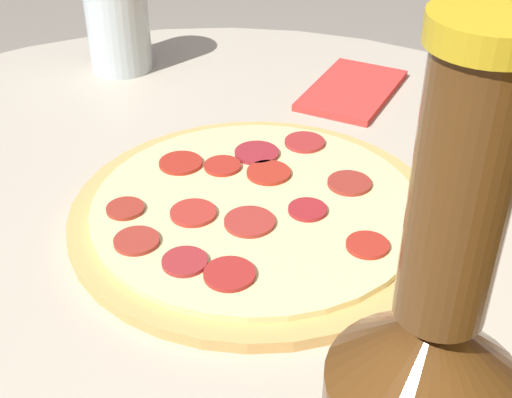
{
  "coord_description": "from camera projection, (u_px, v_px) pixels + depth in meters",
  "views": [
    {
      "loc": [
        0.36,
        0.33,
        1.08
      ],
      "look_at": [
        -0.05,
        0.03,
        0.74
      ],
      "focal_mm": 50.0,
      "sensor_mm": 36.0,
      "label": 1
    }
  ],
  "objects": [
    {
      "name": "table",
      "position": [
        202.0,
        363.0,
        0.7
      ],
      "size": [
        0.96,
        0.96,
        0.72
      ],
      "color": "#B2A893",
      "rests_on": "ground_plane"
    },
    {
      "name": "napkin",
      "position": [
        352.0,
        90.0,
        0.83
      ],
      "size": [
        0.16,
        0.11,
        0.01
      ],
      "color": "red",
      "rests_on": "table"
    },
    {
      "name": "pizza",
      "position": [
        255.0,
        210.0,
        0.62
      ],
      "size": [
        0.32,
        0.32,
        0.02
      ],
      "color": "tan",
      "rests_on": "table"
    },
    {
      "name": "drinking_glass",
      "position": [
        118.0,
        22.0,
        0.86
      ],
      "size": [
        0.08,
        0.08,
        0.12
      ],
      "color": "silver",
      "rests_on": "table"
    }
  ]
}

